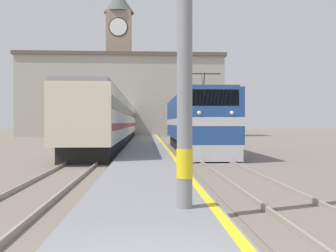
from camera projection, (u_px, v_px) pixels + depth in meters
name	position (u px, v px, depth m)	size (l,w,h in m)	color
ground_plane	(147.00, 146.00, 34.28)	(200.00, 200.00, 0.00)	#70665B
platform	(147.00, 148.00, 29.29)	(3.00, 140.00, 0.27)	slate
rail_track_near	(191.00, 149.00, 29.47)	(2.83, 140.00, 0.16)	#70665B
rail_track_far	(106.00, 149.00, 29.12)	(2.84, 140.00, 0.16)	#70665B
locomotive_train	(195.00, 122.00, 27.21)	(2.92, 16.60, 4.91)	black
passenger_train	(118.00, 121.00, 42.57)	(2.92, 50.74, 4.03)	black
clock_tower	(119.00, 58.00, 65.74)	(5.02, 5.02, 23.98)	gray
station_building	(122.00, 96.00, 58.48)	(30.28, 6.77, 12.06)	#A8A399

